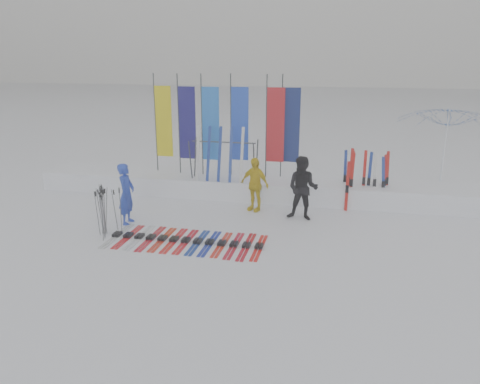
% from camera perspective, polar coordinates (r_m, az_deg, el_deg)
% --- Properties ---
extents(ground, '(120.00, 120.00, 0.00)m').
position_cam_1_polar(ground, '(10.79, -2.86, -7.39)').
color(ground, white).
rests_on(ground, ground).
extents(snow_bank, '(14.00, 1.60, 0.60)m').
position_cam_1_polar(snow_bank, '(14.92, 1.68, 0.63)').
color(snow_bank, white).
rests_on(snow_bank, ground).
extents(person_blue, '(0.43, 0.62, 1.64)m').
position_cam_1_polar(person_blue, '(12.70, -13.66, -0.22)').
color(person_blue, '#1F3BB9').
rests_on(person_blue, ground).
extents(person_black, '(0.94, 0.78, 1.75)m').
position_cam_1_polar(person_black, '(12.75, 7.66, 0.43)').
color(person_black, black).
rests_on(person_black, ground).
extents(person_yellow, '(0.99, 0.72, 1.56)m').
position_cam_1_polar(person_yellow, '(13.41, 1.79, 0.95)').
color(person_yellow, yellow).
rests_on(person_yellow, ground).
extents(tent_canopy, '(3.32, 3.38, 2.89)m').
position_cam_1_polar(tent_canopy, '(16.10, 23.69, 4.60)').
color(tent_canopy, white).
rests_on(tent_canopy, ground).
extents(ski_row, '(3.76, 1.69, 0.07)m').
position_cam_1_polar(ski_row, '(11.43, -6.66, -5.88)').
color(ski_row, '#B7BABF').
rests_on(ski_row, ground).
extents(pole_cluster, '(0.64, 0.70, 1.25)m').
position_cam_1_polar(pole_cluster, '(12.10, -16.16, -2.31)').
color(pole_cluster, '#595B60').
rests_on(pole_cluster, ground).
extents(feather_flags, '(4.75, 0.25, 3.20)m').
position_cam_1_polar(feather_flags, '(14.96, -1.70, 8.28)').
color(feather_flags, '#383A3F').
rests_on(feather_flags, ground).
extents(ski_rack, '(2.04, 0.80, 1.23)m').
position_cam_1_polar(ski_rack, '(14.47, -2.00, 4.54)').
color(ski_rack, '#383A3F').
rests_on(ski_rack, ground).
extents(upright_skis, '(1.31, 1.05, 1.68)m').
position_cam_1_polar(upright_skis, '(14.39, 15.07, 1.52)').
color(upright_skis, red).
rests_on(upright_skis, ground).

